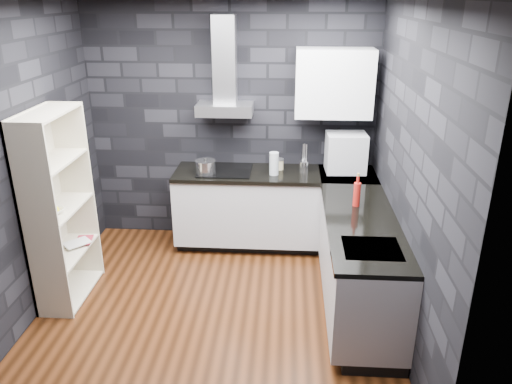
# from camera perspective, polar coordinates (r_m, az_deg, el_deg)

# --- Properties ---
(ground) EXTENTS (3.20, 3.20, 0.00)m
(ground) POSITION_cam_1_polar(r_m,az_deg,el_deg) (4.76, -4.69, -13.20)
(ground) COLOR #45210E
(wall_back) EXTENTS (3.20, 0.05, 2.70)m
(wall_back) POSITION_cam_1_polar(r_m,az_deg,el_deg) (5.68, -2.78, 7.79)
(wall_back) COLOR black
(wall_back) RESTS_ON ground
(wall_front) EXTENTS (3.20, 0.05, 2.70)m
(wall_front) POSITION_cam_1_polar(r_m,az_deg,el_deg) (2.69, -10.53, -9.36)
(wall_front) COLOR black
(wall_front) RESTS_ON ground
(wall_left) EXTENTS (0.05, 3.20, 2.70)m
(wall_left) POSITION_cam_1_polar(r_m,az_deg,el_deg) (4.67, -25.40, 2.53)
(wall_left) COLOR black
(wall_left) RESTS_ON ground
(wall_right) EXTENTS (0.05, 3.20, 2.70)m
(wall_right) POSITION_cam_1_polar(r_m,az_deg,el_deg) (4.21, 17.20, 1.73)
(wall_right) COLOR black
(wall_right) RESTS_ON ground
(toekick_back) EXTENTS (2.18, 0.50, 0.10)m
(toekick_back) POSITION_cam_1_polar(r_m,az_deg,el_deg) (5.84, 2.05, -5.45)
(toekick_back) COLOR black
(toekick_back) RESTS_ON ground
(toekick_right) EXTENTS (0.50, 1.78, 0.10)m
(toekick_right) POSITION_cam_1_polar(r_m,az_deg,el_deg) (4.82, 11.82, -12.40)
(toekick_right) COLOR black
(toekick_right) RESTS_ON ground
(counter_back_cab) EXTENTS (2.20, 0.60, 0.76)m
(counter_back_cab) POSITION_cam_1_polar(r_m,az_deg,el_deg) (5.62, 2.09, -1.74)
(counter_back_cab) COLOR #B7B7BB
(counter_back_cab) RESTS_ON ground
(counter_right_cab) EXTENTS (0.60, 1.80, 0.76)m
(counter_right_cab) POSITION_cam_1_polar(r_m,az_deg,el_deg) (4.59, 11.74, -7.96)
(counter_right_cab) COLOR #B7B7BB
(counter_right_cab) RESTS_ON ground
(counter_back_top) EXTENTS (2.20, 0.62, 0.04)m
(counter_back_top) POSITION_cam_1_polar(r_m,az_deg,el_deg) (5.46, 2.15, 2.07)
(counter_back_top) COLOR black
(counter_back_top) RESTS_ON counter_back_cab
(counter_right_top) EXTENTS (0.62, 1.80, 0.04)m
(counter_right_top) POSITION_cam_1_polar(r_m,az_deg,el_deg) (4.41, 12.00, -3.44)
(counter_right_top) COLOR black
(counter_right_top) RESTS_ON counter_right_cab
(counter_corner_top) EXTENTS (0.62, 0.62, 0.04)m
(counter_corner_top) POSITION_cam_1_polar(r_m,az_deg,el_deg) (5.51, 10.50, 1.89)
(counter_corner_top) COLOR black
(counter_corner_top) RESTS_ON counter_right_cab
(hood_body) EXTENTS (0.60, 0.34, 0.12)m
(hood_body) POSITION_cam_1_polar(r_m,az_deg,el_deg) (5.45, -3.57, 9.44)
(hood_body) COLOR #BCBCC1
(hood_body) RESTS_ON wall_back
(hood_chimney) EXTENTS (0.24, 0.20, 0.90)m
(hood_chimney) POSITION_cam_1_polar(r_m,az_deg,el_deg) (5.43, -3.61, 14.86)
(hood_chimney) COLOR #BCBCC1
(hood_chimney) RESTS_ON hood_body
(upper_cabinet) EXTENTS (0.80, 0.35, 0.70)m
(upper_cabinet) POSITION_cam_1_polar(r_m,az_deg,el_deg) (5.37, 8.91, 12.19)
(upper_cabinet) COLOR white
(upper_cabinet) RESTS_ON wall_back
(cooktop) EXTENTS (0.58, 0.50, 0.01)m
(cooktop) POSITION_cam_1_polar(r_m,az_deg,el_deg) (5.50, -3.58, 2.48)
(cooktop) COLOR black
(cooktop) RESTS_ON counter_back_top
(sink_rim) EXTENTS (0.44, 0.40, 0.01)m
(sink_rim) POSITION_cam_1_polar(r_m,az_deg,el_deg) (3.96, 13.10, -6.34)
(sink_rim) COLOR #BCBCC1
(sink_rim) RESTS_ON counter_right_top
(pot) EXTENTS (0.28, 0.28, 0.12)m
(pot) POSITION_cam_1_polar(r_m,az_deg,el_deg) (5.41, -5.78, 2.83)
(pot) COLOR silver
(pot) RESTS_ON cooktop
(glass_vase) EXTENTS (0.13, 0.13, 0.25)m
(glass_vase) POSITION_cam_1_polar(r_m,az_deg,el_deg) (5.35, 2.07, 3.26)
(glass_vase) COLOR #B5BFC4
(glass_vase) RESTS_ON counter_back_top
(storage_jar) EXTENTS (0.11, 0.11, 0.11)m
(storage_jar) POSITION_cam_1_polar(r_m,az_deg,el_deg) (5.53, 2.69, 3.13)
(storage_jar) COLOR beige
(storage_jar) RESTS_ON counter_back_top
(utensil_crock) EXTENTS (0.11, 0.11, 0.12)m
(utensil_crock) POSITION_cam_1_polar(r_m,az_deg,el_deg) (5.46, 5.49, 2.89)
(utensil_crock) COLOR silver
(utensil_crock) RESTS_ON counter_back_top
(appliance_garage) EXTENTS (0.44, 0.35, 0.42)m
(appliance_garage) POSITION_cam_1_polar(r_m,az_deg,el_deg) (5.47, 10.22, 4.45)
(appliance_garage) COLOR silver
(appliance_garage) RESTS_ON counter_back_top
(red_bottle) EXTENTS (0.08, 0.08, 0.22)m
(red_bottle) POSITION_cam_1_polar(r_m,az_deg,el_deg) (4.65, 11.45, -0.27)
(red_bottle) COLOR #B11E17
(red_bottle) RESTS_ON counter_right_top
(bookshelf) EXTENTS (0.50, 0.85, 1.80)m
(bookshelf) POSITION_cam_1_polar(r_m,az_deg,el_deg) (4.87, -21.51, -1.80)
(bookshelf) COLOR beige
(bookshelf) RESTS_ON ground
(fruit_bowl) EXTENTS (0.25, 0.25, 0.05)m
(fruit_bowl) POSITION_cam_1_polar(r_m,az_deg,el_deg) (4.74, -22.27, -2.08)
(fruit_bowl) COLOR white
(fruit_bowl) RESTS_ON bookshelf
(book_red) EXTENTS (0.15, 0.05, 0.21)m
(book_red) POSITION_cam_1_polar(r_m,az_deg,el_deg) (5.14, -20.02, -4.34)
(book_red) COLOR maroon
(book_red) RESTS_ON bookshelf
(book_second) EXTENTS (0.14, 0.13, 0.23)m
(book_second) POSITION_cam_1_polar(r_m,az_deg,el_deg) (5.14, -20.30, -4.11)
(book_second) COLOR #B2B2B2
(book_second) RESTS_ON bookshelf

